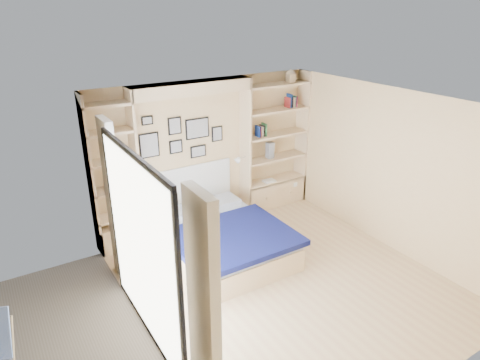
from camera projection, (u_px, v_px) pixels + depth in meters
ground at (282, 279)px, 6.05m from camera, size 4.50×4.50×0.00m
room_shell at (206, 180)px, 6.64m from camera, size 4.50×4.50×4.50m
bed at (221, 239)px, 6.55m from camera, size 1.72×2.28×1.07m
photo_gallery at (181, 137)px, 6.96m from camera, size 1.48×0.02×0.82m
reading_lamps at (197, 168)px, 7.05m from camera, size 1.92×0.12×0.15m
shelf_decor at (264, 121)px, 7.56m from camera, size 3.47×0.23×2.03m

